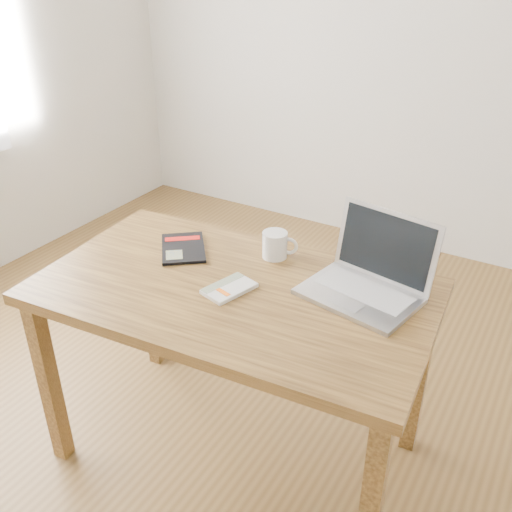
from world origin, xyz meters
The scene contains 6 objects.
room centered at (-0.07, 0.00, 1.36)m, with size 4.04×4.04×2.70m.
desk centered at (0.01, -0.04, 0.66)m, with size 1.36×0.84×0.75m.
white_guidebook centered at (0.01, -0.07, 0.76)m, with size 0.14×0.19×0.01m.
black_guidebook centered at (-0.29, 0.08, 0.76)m, with size 0.27×0.28×0.01m.
laptop centered at (0.40, 0.16, 0.80)m, with size 0.40×0.35×0.25m.
coffee_mug centered at (0.03, 0.21, 0.80)m, with size 0.13×0.09×0.10m.
Camera 1 is at (0.89, -1.37, 1.74)m, focal length 40.00 mm.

